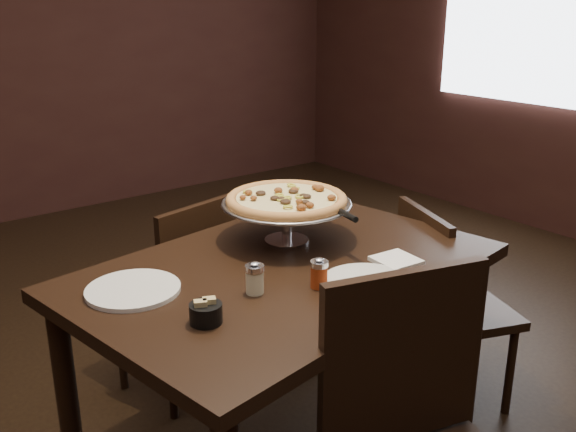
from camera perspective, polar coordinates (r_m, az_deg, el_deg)
room at (r=1.91m, az=2.59°, el=12.61°), size 6.04×7.04×2.84m
dining_table at (r=2.06m, az=-0.25°, el=-7.08°), size 1.42×1.06×0.81m
pizza_stand at (r=2.16m, az=-0.13°, el=1.42°), size 0.44×0.44×0.18m
parmesan_shaker at (r=1.82m, az=-2.98°, el=-5.55°), size 0.05×0.05×0.10m
pepper_flake_shaker at (r=1.85m, az=2.77°, el=-5.12°), size 0.05×0.05×0.09m
packet_caddy at (r=1.68m, az=-7.32°, el=-8.51°), size 0.09×0.09×0.07m
napkin_stack at (r=2.06m, az=9.59°, el=-3.92°), size 0.14×0.14×0.01m
plate_left at (r=1.89m, az=-13.61°, el=-6.38°), size 0.27×0.27×0.01m
plate_near at (r=1.89m, az=7.11°, el=-5.95°), size 0.27×0.27×0.01m
serving_spatula at (r=2.03m, az=5.15°, el=0.08°), size 0.14×0.14×0.02m
chair_far at (r=2.67m, az=-9.29°, el=-6.57°), size 0.48×0.48×0.87m
chair_side at (r=2.66m, az=13.71°, el=-7.27°), size 0.51×0.51×0.85m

